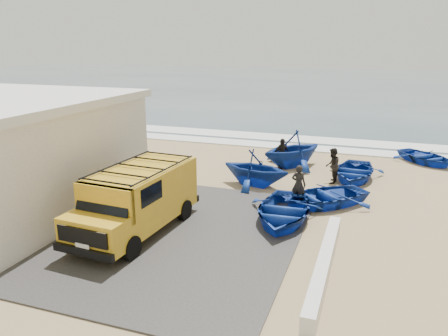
% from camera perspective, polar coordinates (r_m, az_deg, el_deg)
% --- Properties ---
extents(ground, '(160.00, 160.00, 0.00)m').
position_cam_1_polar(ground, '(16.63, -3.25, -5.96)').
color(ground, tan).
extents(slab, '(12.00, 10.00, 0.05)m').
position_cam_1_polar(slab, '(15.85, -12.82, -7.40)').
color(slab, '#3E3B39').
rests_on(slab, ground).
extents(ocean, '(180.00, 88.00, 0.01)m').
position_cam_1_polar(ocean, '(70.74, 14.67, 10.48)').
color(ocean, '#385166').
rests_on(ocean, ground).
extents(surf_line, '(180.00, 1.60, 0.06)m').
position_cam_1_polar(surf_line, '(27.59, 6.33, 2.97)').
color(surf_line, white).
rests_on(surf_line, ground).
extents(surf_wash, '(180.00, 2.20, 0.04)m').
position_cam_1_polar(surf_wash, '(29.98, 7.43, 3.96)').
color(surf_wash, white).
rests_on(surf_wash, ground).
extents(parapet, '(0.35, 6.00, 0.55)m').
position_cam_1_polar(parapet, '(12.73, 12.94, -12.25)').
color(parapet, silver).
rests_on(parapet, ground).
extents(van, '(2.42, 5.40, 2.26)m').
position_cam_1_polar(van, '(14.98, -11.22, -3.81)').
color(van, gold).
rests_on(van, ground).
extents(boat_near_left, '(3.06, 4.12, 0.82)m').
position_cam_1_polar(boat_near_left, '(15.91, 7.67, -5.54)').
color(boat_near_left, '#13389B').
rests_on(boat_near_left, ground).
extents(boat_near_right, '(4.48, 4.41, 0.76)m').
position_cam_1_polar(boat_near_right, '(17.75, 12.94, -3.60)').
color(boat_near_right, '#13389B').
rests_on(boat_near_right, ground).
extents(boat_mid_left, '(3.65, 3.32, 1.66)m').
position_cam_1_polar(boat_mid_left, '(19.61, 4.12, 0.04)').
color(boat_mid_left, '#13389B').
rests_on(boat_mid_left, ground).
extents(boat_mid_right, '(2.87, 3.86, 0.77)m').
position_cam_1_polar(boat_mid_right, '(21.46, 16.59, -0.43)').
color(boat_mid_right, '#13389B').
rests_on(boat_mid_right, ground).
extents(boat_far_left, '(4.68, 4.78, 1.91)m').
position_cam_1_polar(boat_far_left, '(22.85, 8.92, 2.51)').
color(boat_far_left, '#13389B').
rests_on(boat_far_left, ground).
extents(boat_far_right, '(3.99, 4.07, 0.69)m').
position_cam_1_polar(boat_far_right, '(25.72, 24.85, 1.32)').
color(boat_far_right, '#13389B').
rests_on(boat_far_right, ground).
extents(fisherman_front, '(0.65, 0.48, 1.62)m').
position_cam_1_polar(fisherman_front, '(17.55, 9.72, -2.16)').
color(fisherman_front, black).
rests_on(fisherman_front, ground).
extents(fisherman_middle, '(0.66, 0.83, 1.64)m').
position_cam_1_polar(fisherman_middle, '(20.54, 13.95, 0.30)').
color(fisherman_middle, black).
rests_on(fisherman_middle, ground).
extents(fisherman_back, '(0.90, 0.95, 1.59)m').
position_cam_1_polar(fisherman_back, '(22.37, 7.54, 1.85)').
color(fisherman_back, black).
rests_on(fisherman_back, ground).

